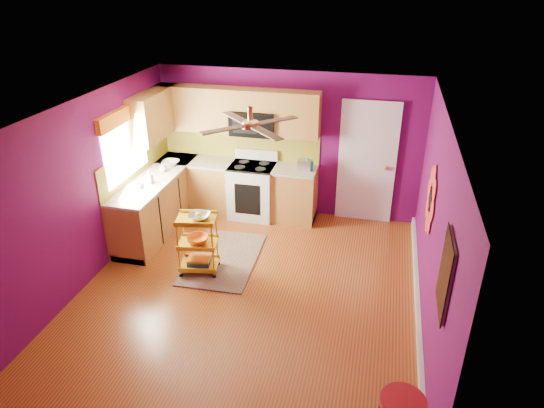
# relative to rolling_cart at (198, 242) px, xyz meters

# --- Properties ---
(ground) EXTENTS (5.00, 5.00, 0.00)m
(ground) POSITION_rel_rolling_cart_xyz_m (0.82, -0.27, -0.50)
(ground) COLOR brown
(ground) RESTS_ON ground
(room_envelope) EXTENTS (4.54, 5.04, 2.52)m
(room_envelope) POSITION_rel_rolling_cart_xyz_m (0.85, -0.27, 1.13)
(room_envelope) COLOR #5C0A50
(room_envelope) RESTS_ON ground
(lower_cabinets) EXTENTS (2.81, 2.31, 0.94)m
(lower_cabinets) POSITION_rel_rolling_cart_xyz_m (-0.52, 1.55, -0.07)
(lower_cabinets) COLOR olive
(lower_cabinets) RESTS_ON ground
(electric_range) EXTENTS (0.76, 0.66, 1.13)m
(electric_range) POSITION_rel_rolling_cart_xyz_m (0.27, 1.90, -0.02)
(electric_range) COLOR white
(electric_range) RESTS_ON ground
(upper_cabinetry) EXTENTS (2.80, 2.30, 1.26)m
(upper_cabinetry) POSITION_rel_rolling_cart_xyz_m (-0.42, 1.90, 1.30)
(upper_cabinetry) COLOR olive
(upper_cabinetry) RESTS_ON ground
(left_window) EXTENTS (0.08, 1.35, 1.08)m
(left_window) POSITION_rel_rolling_cart_xyz_m (-1.40, 0.78, 1.24)
(left_window) COLOR white
(left_window) RESTS_ON ground
(panel_door) EXTENTS (0.95, 0.11, 2.15)m
(panel_door) POSITION_rel_rolling_cart_xyz_m (2.17, 2.20, 0.52)
(panel_door) COLOR white
(panel_door) RESTS_ON ground
(right_wall_art) EXTENTS (0.04, 2.74, 1.04)m
(right_wall_art) POSITION_rel_rolling_cart_xyz_m (3.05, -0.61, 0.94)
(right_wall_art) COLOR black
(right_wall_art) RESTS_ON ground
(ceiling_fan) EXTENTS (1.01, 1.01, 0.26)m
(ceiling_fan) POSITION_rel_rolling_cart_xyz_m (0.82, -0.07, 1.79)
(ceiling_fan) COLOR #BF8C3F
(ceiling_fan) RESTS_ON ground
(shag_rug) EXTENTS (1.04, 1.65, 0.02)m
(shag_rug) POSITION_rel_rolling_cart_xyz_m (0.22, 0.38, -0.49)
(shag_rug) COLOR black
(shag_rug) RESTS_ON ground
(rolling_cart) EXTENTS (0.60, 0.48, 0.97)m
(rolling_cart) POSITION_rel_rolling_cart_xyz_m (0.00, 0.00, 0.00)
(rolling_cart) COLOR gold
(rolling_cart) RESTS_ON ground
(teal_kettle) EXTENTS (0.18, 0.18, 0.21)m
(teal_kettle) POSITION_rel_rolling_cart_xyz_m (1.22, 1.92, 0.52)
(teal_kettle) COLOR #15A192
(teal_kettle) RESTS_ON lower_cabinets
(toaster) EXTENTS (0.22, 0.15, 0.18)m
(toaster) POSITION_rel_rolling_cart_xyz_m (1.17, 1.91, 0.53)
(toaster) COLOR beige
(toaster) RESTS_ON lower_cabinets
(soap_bottle_a) EXTENTS (0.10, 0.10, 0.21)m
(soap_bottle_a) POSITION_rel_rolling_cart_xyz_m (-1.09, 0.82, 0.55)
(soap_bottle_a) COLOR #EA3F72
(soap_bottle_a) RESTS_ON lower_cabinets
(soap_bottle_b) EXTENTS (0.12, 0.12, 0.15)m
(soap_bottle_b) POSITION_rel_rolling_cart_xyz_m (-1.09, 1.30, 0.52)
(soap_bottle_b) COLOR white
(soap_bottle_b) RESTS_ON lower_cabinets
(counter_dish) EXTENTS (0.28, 0.28, 0.07)m
(counter_dish) POSITION_rel_rolling_cart_xyz_m (-1.09, 1.62, 0.47)
(counter_dish) COLOR white
(counter_dish) RESTS_ON lower_cabinets
(counter_cup) EXTENTS (0.11, 0.11, 0.09)m
(counter_cup) POSITION_rel_rolling_cart_xyz_m (-1.15, 0.62, 0.48)
(counter_cup) COLOR white
(counter_cup) RESTS_ON lower_cabinets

